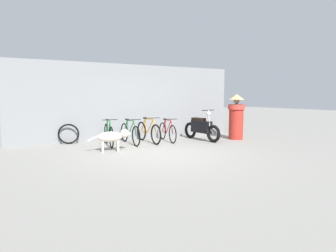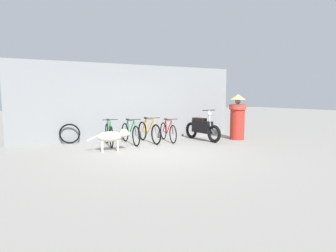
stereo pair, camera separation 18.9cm
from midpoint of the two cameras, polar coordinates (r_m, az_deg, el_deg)
ground_plane at (r=7.25m, az=-0.94°, el=-6.10°), size 60.00×60.00×0.00m
shop_wall_back at (r=9.92m, az=-7.41°, el=5.16°), size 8.31×0.20×2.76m
bicycle_0 at (r=8.69m, az=-12.11°, el=-1.77°), size 0.46×1.65×0.88m
bicycle_1 at (r=8.89m, az=-7.62°, el=-1.57°), size 0.46×1.74×0.86m
bicycle_2 at (r=9.11m, az=-3.60°, el=-1.30°), size 0.46×1.77×0.89m
bicycle_3 at (r=9.33m, az=0.56°, el=-1.23°), size 0.46×1.61×0.83m
motorcycle at (r=9.60m, az=8.00°, el=-0.46°), size 0.60×1.83×1.13m
stray_dog at (r=7.73m, az=-11.28°, el=-2.25°), size 1.22×0.38×0.64m
person_in_robes at (r=10.06m, az=15.40°, el=2.03°), size 0.70×0.70×1.68m
spare_tire_left at (r=9.40m, az=-20.07°, el=-1.57°), size 0.68×0.14×0.68m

